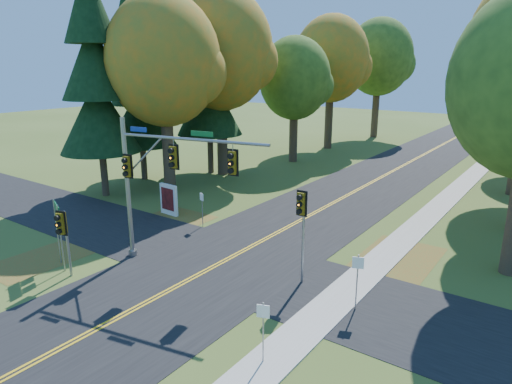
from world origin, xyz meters
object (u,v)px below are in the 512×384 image
Objects in this scene: east_signal_pole at (302,214)px; route_sign_cluster at (58,222)px; traffic_mast at (158,173)px; info_kiosk at (169,200)px.

east_signal_pole reaches higher than route_sign_cluster.
east_signal_pole is 1.33× the size of route_sign_cluster.
route_sign_cluster is (-3.52, -3.12, -2.19)m from traffic_mast.
route_sign_cluster is at bearing -155.56° from east_signal_pole.
traffic_mast is 5.19m from route_sign_cluster.
east_signal_pole is at bearing 4.95° from traffic_mast.
traffic_mast is 6.93m from east_signal_pole.
route_sign_cluster is 1.62× the size of info_kiosk.
traffic_mast is 1.76× the size of east_signal_pole.
route_sign_cluster is 8.70m from info_kiosk.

